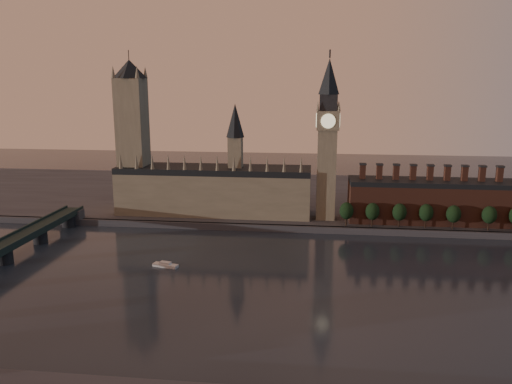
% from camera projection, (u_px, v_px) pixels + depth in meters
% --- Properties ---
extents(ground, '(900.00, 900.00, 0.00)m').
position_uv_depth(ground, '(307.00, 291.00, 223.00)').
color(ground, black).
rests_on(ground, ground).
extents(north_bank, '(900.00, 182.00, 4.00)m').
position_uv_depth(north_bank, '(310.00, 198.00, 395.36)').
color(north_bank, '#47474C').
rests_on(north_bank, ground).
extents(palace_of_westminster, '(130.00, 30.30, 74.00)m').
position_uv_depth(palace_of_westminster, '(215.00, 188.00, 337.16)').
color(palace_of_westminster, '#82765C').
rests_on(palace_of_westminster, north_bank).
extents(victoria_tower, '(24.00, 24.00, 108.00)m').
position_uv_depth(victoria_tower, '(133.00, 131.00, 335.51)').
color(victoria_tower, '#82765C').
rests_on(victoria_tower, north_bank).
extents(big_ben, '(15.00, 15.00, 107.00)m').
position_uv_depth(big_ben, '(327.00, 138.00, 316.51)').
color(big_ben, '#82765C').
rests_on(big_ben, north_bank).
extents(chimney_block, '(110.00, 25.00, 37.00)m').
position_uv_depth(chimney_block, '(436.00, 201.00, 316.95)').
color(chimney_block, brown).
rests_on(chimney_block, north_bank).
extents(embankment_tree_0, '(8.60, 8.60, 14.88)m').
position_uv_depth(embankment_tree_0, '(346.00, 211.00, 308.76)').
color(embankment_tree_0, black).
rests_on(embankment_tree_0, north_bank).
extents(embankment_tree_1, '(8.60, 8.60, 14.88)m').
position_uv_depth(embankment_tree_1, '(372.00, 211.00, 307.36)').
color(embankment_tree_1, black).
rests_on(embankment_tree_1, north_bank).
extents(embankment_tree_2, '(8.60, 8.60, 14.88)m').
position_uv_depth(embankment_tree_2, '(399.00, 212.00, 305.86)').
color(embankment_tree_2, black).
rests_on(embankment_tree_2, north_bank).
extents(embankment_tree_3, '(8.60, 8.60, 14.88)m').
position_uv_depth(embankment_tree_3, '(426.00, 213.00, 304.64)').
color(embankment_tree_3, black).
rests_on(embankment_tree_3, north_bank).
extents(embankment_tree_4, '(8.60, 8.60, 14.88)m').
position_uv_depth(embankment_tree_4, '(454.00, 214.00, 301.39)').
color(embankment_tree_4, black).
rests_on(embankment_tree_4, north_bank).
extents(embankment_tree_5, '(8.60, 8.60, 14.88)m').
position_uv_depth(embankment_tree_5, '(489.00, 215.00, 299.25)').
color(embankment_tree_5, black).
rests_on(embankment_tree_5, north_bank).
extents(river_boat, '(13.58, 6.62, 2.61)m').
position_uv_depth(river_boat, '(165.00, 265.00, 251.91)').
color(river_boat, silver).
rests_on(river_boat, ground).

